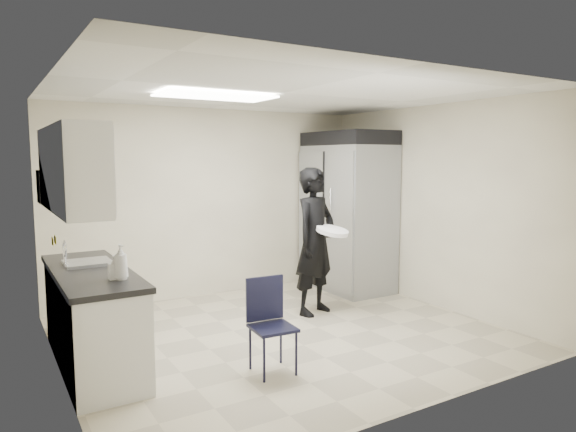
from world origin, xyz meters
TOP-DOWN VIEW (x-y plane):
  - floor at (0.00, 0.00)m, footprint 4.50×4.50m
  - ceiling at (0.00, 0.00)m, footprint 4.50×4.50m
  - back_wall at (0.00, 2.00)m, footprint 4.50×0.00m
  - left_wall at (-2.25, 0.00)m, footprint 0.00×4.00m
  - right_wall at (2.25, 0.00)m, footprint 0.00×4.00m
  - ceiling_panel at (-0.60, 0.40)m, footprint 1.20×0.60m
  - lower_counter at (-1.95, 0.20)m, footprint 0.60×1.90m
  - countertop at (-1.95, 0.20)m, footprint 0.64×1.95m
  - sink at (-1.93, 0.45)m, footprint 0.42×0.40m
  - faucet at (-2.13, 0.45)m, footprint 0.02×0.02m
  - upper_cabinets at (-2.08, 0.20)m, footprint 0.35×1.80m
  - towel_dispenser at (-2.14, 1.35)m, footprint 0.22×0.30m
  - notice_sticker_left at (-2.24, 0.10)m, footprint 0.00×0.12m
  - notice_sticker_right at (-2.24, 0.30)m, footprint 0.00×0.12m
  - commercial_fridge at (1.83, 1.27)m, footprint 0.80×1.35m
  - fridge_compressor at (1.83, 1.27)m, footprint 0.80×1.35m
  - folding_chair at (-0.60, -0.81)m, footprint 0.39×0.39m
  - man_tuxedo at (0.73, 0.48)m, footprint 0.78×0.65m
  - bucket_lid at (0.81, 0.25)m, footprint 0.50×0.50m
  - soap_bottle_a at (-1.80, -0.35)m, footprint 0.14×0.14m
  - soap_bottle_b at (-1.85, -0.31)m, footprint 0.10×0.10m

SIDE VIEW (x-z plane):
  - floor at x=0.00m, z-range 0.00..0.00m
  - folding_chair at x=-0.60m, z-range 0.00..0.82m
  - lower_counter at x=-1.95m, z-range 0.00..0.86m
  - sink at x=-1.93m, z-range 0.80..0.94m
  - countertop at x=-1.95m, z-range 0.86..0.91m
  - man_tuxedo at x=0.73m, z-range 0.00..1.81m
  - soap_bottle_b at x=-1.85m, z-range 0.91..1.11m
  - faucet at x=-2.13m, z-range 0.90..1.14m
  - commercial_fridge at x=1.83m, z-range 0.00..2.10m
  - bucket_lid at x=0.81m, z-range 1.03..1.08m
  - soap_bottle_a at x=-1.80m, z-range 0.91..1.21m
  - notice_sticker_right at x=-2.24m, z-range 1.15..1.21m
  - notice_sticker_left at x=-2.24m, z-range 1.19..1.25m
  - back_wall at x=0.00m, z-range -0.95..3.55m
  - left_wall at x=-2.25m, z-range -0.70..3.30m
  - right_wall at x=2.25m, z-range -0.70..3.30m
  - towel_dispenser at x=-2.14m, z-range 1.45..1.80m
  - upper_cabinets at x=-2.08m, z-range 1.45..2.20m
  - fridge_compressor at x=1.83m, z-range 2.10..2.30m
  - ceiling_panel at x=-0.60m, z-range 2.56..2.58m
  - ceiling at x=0.00m, z-range 2.60..2.60m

